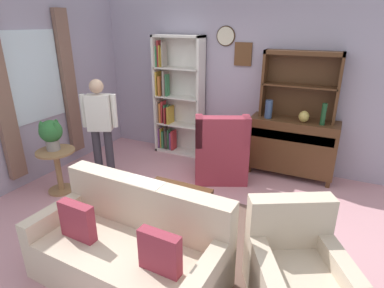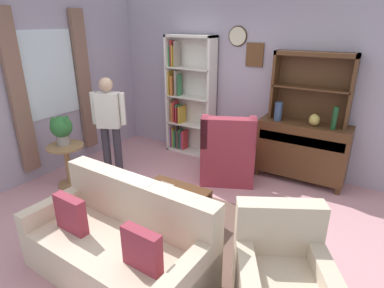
{
  "view_description": "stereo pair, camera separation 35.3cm",
  "coord_description": "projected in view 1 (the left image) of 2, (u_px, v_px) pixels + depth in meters",
  "views": [
    {
      "loc": [
        1.62,
        -2.93,
        2.3
      ],
      "look_at": [
        0.1,
        0.2,
        0.95
      ],
      "focal_mm": 29.54,
      "sensor_mm": 36.0,
      "label": 1
    },
    {
      "loc": [
        1.93,
        -2.76,
        2.3
      ],
      "look_at": [
        0.1,
        0.2,
        0.95
      ],
      "focal_mm": 29.54,
      "sensor_mm": 36.0,
      "label": 2
    }
  ],
  "objects": [
    {
      "name": "vase_tall",
      "position": [
        269.0,
        109.0,
        4.8
      ],
      "size": [
        0.11,
        0.11,
        0.28
      ],
      "primitive_type": "cylinder",
      "color": "#33476B",
      "rests_on": "sideboard"
    },
    {
      "name": "bottle_wine",
      "position": [
        324.0,
        114.0,
        4.47
      ],
      "size": [
        0.07,
        0.07,
        0.32
      ],
      "primitive_type": "cylinder",
      "color": "#194223",
      "rests_on": "sideboard"
    },
    {
      "name": "armchair_floral",
      "position": [
        295.0,
        273.0,
        2.71
      ],
      "size": [
        1.03,
        1.04,
        0.88
      ],
      "color": "beige",
      "rests_on": "ground_plane"
    },
    {
      "name": "wall_left",
      "position": [
        22.0,
        90.0,
        4.5
      ],
      "size": [
        0.16,
        4.2,
        2.8
      ],
      "color": "#A399AD",
      "rests_on": "ground_plane"
    },
    {
      "name": "wingback_chair",
      "position": [
        221.0,
        155.0,
        4.86
      ],
      "size": [
        1.04,
        1.05,
        1.05
      ],
      "color": "maroon",
      "rests_on": "ground_plane"
    },
    {
      "name": "person_reading",
      "position": [
        100.0,
        124.0,
        4.61
      ],
      "size": [
        0.5,
        0.33,
        1.56
      ],
      "color": "#38333D",
      "rests_on": "ground_plane"
    },
    {
      "name": "couch_floral",
      "position": [
        131.0,
        251.0,
        2.94
      ],
      "size": [
        1.83,
        0.91,
        0.9
      ],
      "color": "beige",
      "rests_on": "ground_plane"
    },
    {
      "name": "coffee_table",
      "position": [
        175.0,
        196.0,
        3.77
      ],
      "size": [
        0.8,
        0.5,
        0.42
      ],
      "color": "#4C2D19",
      "rests_on": "ground_plane"
    },
    {
      "name": "plant_stand",
      "position": [
        58.0,
        166.0,
        4.46
      ],
      "size": [
        0.52,
        0.52,
        0.63
      ],
      "color": "#997047",
      "rests_on": "ground_plane"
    },
    {
      "name": "bookshelf",
      "position": [
        175.0,
        100.0,
        5.66
      ],
      "size": [
        0.9,
        0.3,
        2.1
      ],
      "color": "silver",
      "rests_on": "ground_plane"
    },
    {
      "name": "potted_plant_large",
      "position": [
        51.0,
        133.0,
        4.31
      ],
      "size": [
        0.31,
        0.31,
        0.43
      ],
      "color": "gray",
      "rests_on": "plant_stand"
    },
    {
      "name": "wall_back",
      "position": [
        237.0,
        80.0,
        5.23
      ],
      "size": [
        5.0,
        0.09,
        2.8
      ],
      "color": "#A399AD",
      "rests_on": "ground_plane"
    },
    {
      "name": "ground_plane",
      "position": [
        178.0,
        219.0,
        3.95
      ],
      "size": [
        5.4,
        4.6,
        0.02
      ],
      "primitive_type": "cube",
      "color": "#C68C93"
    },
    {
      "name": "sideboard",
      "position": [
        292.0,
        145.0,
        4.91
      ],
      "size": [
        1.3,
        0.45,
        0.92
      ],
      "color": "#4C2D19",
      "rests_on": "ground_plane"
    },
    {
      "name": "sideboard_hutch",
      "position": [
        301.0,
        76.0,
        4.62
      ],
      "size": [
        1.1,
        0.26,
        1.0
      ],
      "color": "#4C2D19",
      "rests_on": "sideboard"
    },
    {
      "name": "book_stack",
      "position": [
        165.0,
        188.0,
        3.77
      ],
      "size": [
        0.22,
        0.16,
        0.04
      ],
      "color": "#3F3833",
      "rests_on": "coffee_table"
    },
    {
      "name": "vase_round",
      "position": [
        304.0,
        117.0,
        4.62
      ],
      "size": [
        0.15,
        0.15,
        0.17
      ],
      "primitive_type": "ellipsoid",
      "color": "tan",
      "rests_on": "sideboard"
    },
    {
      "name": "area_rug",
      "position": [
        181.0,
        236.0,
        3.62
      ],
      "size": [
        2.29,
        1.95,
        0.01
      ],
      "primitive_type": "cube",
      "color": "brown",
      "rests_on": "ground_plane"
    }
  ]
}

